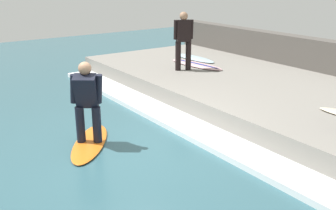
{
  "coord_description": "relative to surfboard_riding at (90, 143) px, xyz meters",
  "views": [
    {
      "loc": [
        -3.31,
        -5.88,
        3.11
      ],
      "look_at": [
        0.85,
        0.0,
        0.7
      ],
      "focal_mm": 42.0,
      "sensor_mm": 36.0,
      "label": 1
    }
  ],
  "objects": [
    {
      "name": "surfboard_spare",
      "position": [
        5.16,
        3.19,
        0.5
      ],
      "size": [
        0.53,
        1.78,
        0.06
      ],
      "color": "silver",
      "rests_on": "concrete_ledge"
    },
    {
      "name": "ground_plane",
      "position": [
        0.54,
        -0.63,
        -0.03
      ],
      "size": [
        28.0,
        28.0,
        0.0
      ],
      "primitive_type": "plane",
      "color": "#335B66"
    },
    {
      "name": "surfboard_waiting_far",
      "position": [
        4.6,
        2.43,
        0.5
      ],
      "size": [
        0.79,
        2.04,
        0.07
      ],
      "color": "beige",
      "rests_on": "concrete_ledge"
    },
    {
      "name": "wave_foam_crest",
      "position": [
        2.02,
        -0.63,
        0.03
      ],
      "size": [
        0.76,
        11.75,
        0.12
      ],
      "primitive_type": "cube",
      "color": "white",
      "rests_on": "ground_plane"
    },
    {
      "name": "surfer_waiting_far",
      "position": [
        3.92,
        2.19,
        1.39
      ],
      "size": [
        0.52,
        0.39,
        1.63
      ],
      "color": "black",
      "rests_on": "concrete_ledge"
    },
    {
      "name": "surfer_riding",
      "position": [
        0.0,
        0.0,
        0.89
      ],
      "size": [
        0.59,
        0.59,
        1.55
      ],
      "color": "black",
      "rests_on": "surfboard_riding"
    },
    {
      "name": "surfboard_riding",
      "position": [
        0.0,
        0.0,
        0.0
      ],
      "size": [
        1.57,
        1.85,
        0.06
      ],
      "color": "orange",
      "rests_on": "ground_plane"
    },
    {
      "name": "concrete_ledge",
      "position": [
        4.6,
        -0.63,
        0.22
      ],
      "size": [
        4.4,
        12.37,
        0.5
      ],
      "primitive_type": "cube",
      "color": "gray",
      "rests_on": "ground_plane"
    }
  ]
}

